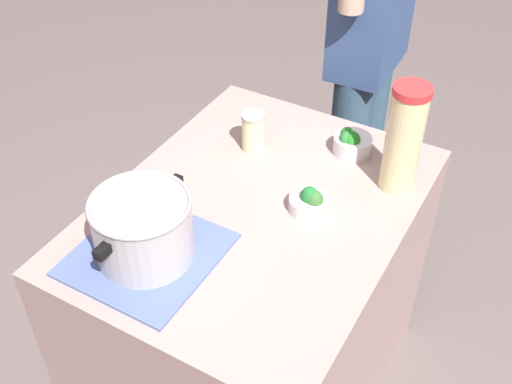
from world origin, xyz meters
name	(u,v)px	position (x,y,z in m)	size (l,w,h in m)	color
counter_slab	(256,309)	(0.00, 0.00, 0.43)	(1.02, 0.78, 0.87)	#A38A83
dish_cloth	(147,254)	(-0.30, 0.14, 0.87)	(0.35, 0.34, 0.01)	#5569A2
cooking_pot	(143,227)	(-0.30, 0.14, 0.96)	(0.32, 0.25, 0.17)	#B7B7BC
lemonade_pitcher	(404,139)	(0.27, -0.30, 1.03)	(0.10, 0.10, 0.32)	beige
mason_jar	(253,132)	(0.22, 0.14, 0.93)	(0.07, 0.07, 0.12)	beige
broccoli_bowl_front	(351,143)	(0.35, -0.13, 0.90)	(0.11, 0.11, 0.08)	silver
broccoli_bowl_center	(310,202)	(0.06, -0.13, 0.90)	(0.11, 0.11, 0.08)	silver
person_cook	(367,55)	(0.84, 0.02, 0.93)	(0.50, 0.22, 1.68)	#37566C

